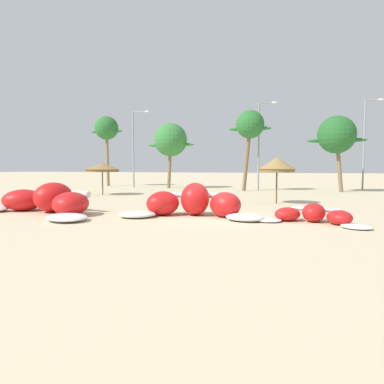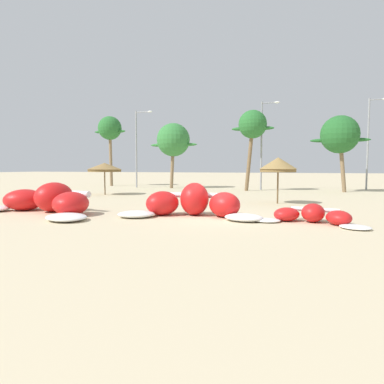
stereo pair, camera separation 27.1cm
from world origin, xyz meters
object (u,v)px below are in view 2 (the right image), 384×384
Objects in this scene: beach_umbrella_middle at (278,165)px; palm_leftmost at (110,129)px; kite_far_left at (47,201)px; lamppost_east_center at (369,139)px; beach_umbrella_near_van at (105,167)px; lamppost_west at (138,144)px; lamppost_west_center at (263,141)px; palm_left_of_gap at (253,126)px; palm_left at (173,140)px; palm_center_left at (340,135)px; kite_left_of_center at (312,216)px; kite_left at (193,204)px.

beach_umbrella_middle is 26.61m from palm_leftmost.
lamppost_east_center reaches higher than kite_far_left.
beach_umbrella_near_van is at bearing 108.15° from kite_far_left.
beach_umbrella_near_van is at bearing -147.38° from lamppost_east_center.
lamppost_west_center reaches higher than lamppost_west.
palm_left_of_gap is at bearing -153.61° from lamppost_east_center.
palm_left_of_gap is (8.89, -1.74, 1.06)m from palm_left.
palm_center_left is at bearing -125.27° from lamppost_east_center.
kite_left_of_center is 1.61× the size of beach_umbrella_middle.
beach_umbrella_middle is 0.41× the size of palm_center_left.
kite_far_left is 21.73m from palm_left_of_gap.
lamppost_west_center reaches higher than beach_umbrella_middle.
palm_leftmost reaches higher than kite_far_left.
palm_leftmost is at bearing 136.03° from kite_left_of_center.
palm_left reaches higher than palm_center_left.
kite_left is 1.47× the size of kite_left_of_center.
lamppost_east_center reaches higher than lamppost_west.
kite_far_left is 7.52m from kite_left.
lamppost_west is 14.03m from lamppost_west_center.
kite_far_left is at bearing -85.99° from palm_left.
lamppost_west is at bearing -22.52° from palm_leftmost.
palm_left reaches higher than kite_left_of_center.
palm_left_of_gap is at bearing 90.14° from kite_left.
palm_leftmost reaches higher than kite_left_of_center.
lamppost_west_center reaches higher than palm_left.
lamppost_east_center is at bearing 8.69° from lamppost_west.
beach_umbrella_near_van is 26.30m from lamppost_east_center.
beach_umbrella_middle is 18.70m from lamppost_east_center.
lamppost_east_center reaches higher than kite_left.
beach_umbrella_near_van is (-16.35, 10.20, 1.99)m from kite_left_of_center.
kite_far_left is 0.94× the size of lamppost_west_center.
kite_far_left is 1.17× the size of palm_left.
palm_leftmost is (-7.05, 12.38, 4.66)m from beach_umbrella_near_van.
kite_left_of_center is 0.55× the size of lamppost_west.
palm_leftmost is (-23.41, 22.58, 6.65)m from kite_left_of_center.
kite_left_of_center is (12.74, 0.80, -0.28)m from kite_far_left.
kite_left_of_center is 21.57m from lamppost_west_center.
kite_left is 0.81× the size of palm_leftmost.
palm_center_left is at bearing -1.95° from lamppost_west.
kite_left_of_center is at bearing -103.13° from lamppost_east_center.
palm_center_left reaches higher than kite_left.
beach_umbrella_near_van is at bearing -77.84° from lamppost_west.
palm_left_of_gap reaches higher than kite_left.
palm_left_of_gap is at bearing -114.68° from lamppost_west_center.
lamppost_east_center reaches higher than palm_center_left.
palm_left reaches higher than kite_far_left.
palm_center_left is at bearing -2.37° from palm_left.
palm_leftmost is (-10.66, 23.38, 6.37)m from kite_far_left.
palm_left_of_gap reaches higher than beach_umbrella_middle.
lamppost_west_center reaches higher than kite_left_of_center.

